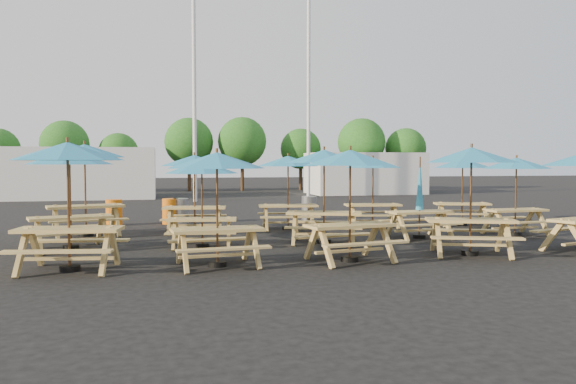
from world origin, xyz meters
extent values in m
plane|color=black|center=(0.00, 0.00, 0.00)|extent=(120.00, 120.00, 0.00)
cube|color=tan|center=(-5.36, -4.04, 0.76)|extent=(1.94, 0.99, 0.06)
cube|color=tan|center=(-5.46, -4.71, 0.46)|extent=(1.87, 0.53, 0.04)
cube|color=tan|center=(-5.25, -3.37, 0.46)|extent=(1.87, 0.53, 0.04)
cylinder|color=black|center=(-5.36, -4.04, 0.05)|extent=(0.37, 0.37, 0.10)
cylinder|color=brown|center=(-5.36, -4.04, 1.19)|extent=(0.05, 0.05, 2.37)
cone|color=teal|center=(-5.36, -4.04, 2.19)|extent=(2.29, 2.29, 0.33)
cube|color=tan|center=(-5.72, -1.36, 0.73)|extent=(1.90, 1.18, 0.06)
cube|color=tan|center=(-5.53, -1.99, 0.45)|extent=(1.78, 0.76, 0.04)
cube|color=tan|center=(-5.91, -0.74, 0.45)|extent=(1.78, 0.76, 0.04)
cylinder|color=black|center=(-5.72, -1.36, 0.05)|extent=(0.36, 0.36, 0.10)
cylinder|color=brown|center=(-5.72, -1.36, 1.14)|extent=(0.04, 0.04, 2.28)
cone|color=teal|center=(-5.72, -1.36, 2.10)|extent=(2.40, 2.40, 0.32)
cube|color=tan|center=(-5.69, 1.03, 0.80)|extent=(2.08, 1.21, 0.07)
cube|color=tan|center=(-5.52, 0.34, 0.49)|extent=(1.96, 0.74, 0.04)
cube|color=tan|center=(-5.86, 1.73, 0.49)|extent=(1.96, 0.74, 0.04)
cylinder|color=black|center=(-5.69, 1.03, 0.05)|extent=(0.39, 0.39, 0.11)
cylinder|color=brown|center=(-5.69, 1.03, 1.25)|extent=(0.05, 0.05, 2.49)
cone|color=teal|center=(-5.69, 1.03, 2.30)|extent=(2.56, 2.56, 0.35)
cube|color=tan|center=(-2.68, -4.19, 0.71)|extent=(1.78, 0.84, 0.06)
cube|color=tan|center=(-2.61, -4.82, 0.43)|extent=(1.73, 0.41, 0.04)
cube|color=tan|center=(-2.74, -3.57, 0.43)|extent=(1.73, 0.41, 0.04)
cylinder|color=black|center=(-2.68, -4.19, 0.05)|extent=(0.34, 0.34, 0.10)
cylinder|color=brown|center=(-2.68, -4.19, 1.10)|extent=(0.04, 0.04, 2.19)
cone|color=teal|center=(-2.68, -4.19, 2.02)|extent=(2.04, 2.04, 0.31)
cube|color=tan|center=(-2.78, -1.65, 0.65)|extent=(1.66, 0.83, 0.05)
cube|color=tan|center=(-2.86, -2.23, 0.40)|extent=(1.60, 0.44, 0.04)
cube|color=tan|center=(-2.70, -1.08, 0.40)|extent=(1.60, 0.44, 0.04)
cylinder|color=black|center=(-2.78, -1.65, 0.04)|extent=(0.32, 0.32, 0.09)
cylinder|color=brown|center=(-2.78, -1.65, 1.01)|extent=(0.04, 0.04, 2.03)
cone|color=teal|center=(-2.78, -1.65, 1.87)|extent=(1.94, 1.94, 0.28)
cube|color=tan|center=(-2.79, 1.13, 0.71)|extent=(1.81, 0.92, 0.06)
cube|color=tan|center=(-2.88, 0.50, 0.43)|extent=(1.75, 0.50, 0.04)
cube|color=tan|center=(-2.69, 1.76, 0.43)|extent=(1.75, 0.50, 0.04)
cylinder|color=black|center=(-2.79, 1.13, 0.05)|extent=(0.35, 0.35, 0.10)
cylinder|color=brown|center=(-2.79, 1.13, 1.11)|extent=(0.04, 0.04, 2.21)
cone|color=teal|center=(-2.79, 1.13, 2.04)|extent=(2.13, 2.13, 0.31)
cube|color=tan|center=(-0.04, -4.23, 0.73)|extent=(1.86, 0.98, 0.06)
cube|color=tan|center=(0.07, -4.87, 0.44)|extent=(1.78, 0.54, 0.04)
cube|color=tan|center=(-0.15, -3.59, 0.44)|extent=(1.78, 0.54, 0.04)
cylinder|color=black|center=(-0.04, -4.23, 0.05)|extent=(0.35, 0.35, 0.10)
cylinder|color=brown|center=(-0.04, -4.23, 1.13)|extent=(0.04, 0.04, 2.25)
cone|color=teal|center=(-0.04, -4.23, 2.08)|extent=(2.20, 2.20, 0.31)
cube|color=tan|center=(0.18, -1.68, 0.74)|extent=(1.94, 1.24, 0.06)
cube|color=tan|center=(-0.03, -2.31, 0.45)|extent=(1.80, 0.81, 0.04)
cube|color=tan|center=(0.39, -1.04, 0.45)|extent=(1.80, 0.81, 0.04)
cylinder|color=black|center=(0.18, -1.68, 0.05)|extent=(0.36, 0.36, 0.10)
cylinder|color=brown|center=(0.18, -1.68, 1.16)|extent=(0.04, 0.04, 2.31)
cone|color=teal|center=(0.18, -1.68, 2.13)|extent=(2.47, 2.47, 0.32)
cube|color=tan|center=(-0.05, 1.29, 0.71)|extent=(1.78, 0.85, 0.06)
cube|color=tan|center=(-0.12, 0.66, 0.43)|extent=(1.74, 0.43, 0.04)
cube|color=tan|center=(0.02, 1.91, 0.43)|extent=(1.74, 0.43, 0.04)
cylinder|color=black|center=(-0.05, 1.29, 0.05)|extent=(0.34, 0.34, 0.10)
cylinder|color=brown|center=(-0.05, 1.29, 1.10)|extent=(0.04, 0.04, 2.20)
cone|color=teal|center=(-0.05, 1.29, 2.03)|extent=(2.05, 2.05, 0.31)
cube|color=tan|center=(2.73, -4.07, 0.75)|extent=(1.95, 1.27, 0.06)
cube|color=tan|center=(2.50, -4.70, 0.45)|extent=(1.80, 0.84, 0.04)
cube|color=tan|center=(2.95, -3.45, 0.45)|extent=(1.80, 0.84, 0.04)
cylinder|color=black|center=(2.73, -4.07, 0.05)|extent=(0.36, 0.36, 0.10)
cylinder|color=brown|center=(2.73, -4.07, 1.16)|extent=(0.04, 0.04, 2.32)
cone|color=teal|center=(2.73, -4.07, 2.14)|extent=(2.50, 2.50, 0.32)
cube|color=tan|center=(2.89, -1.34, 0.69)|extent=(1.71, 0.77, 0.06)
cube|color=tan|center=(2.93, -1.95, 0.42)|extent=(1.68, 0.36, 0.04)
cube|color=tan|center=(2.84, -0.72, 0.42)|extent=(1.68, 0.36, 0.04)
cylinder|color=black|center=(2.89, -1.34, 0.05)|extent=(0.33, 0.33, 0.09)
cylinder|color=brown|center=(2.89, -1.34, 1.07)|extent=(0.04, 0.04, 2.13)
cone|color=teal|center=(2.89, -1.34, 1.44)|extent=(0.20, 0.20, 1.39)
cube|color=tan|center=(2.61, 1.27, 0.69)|extent=(1.75, 0.88, 0.06)
cube|color=tan|center=(2.52, 0.66, 0.42)|extent=(1.69, 0.46, 0.04)
cube|color=tan|center=(2.69, 1.88, 0.42)|extent=(1.69, 0.46, 0.04)
cylinder|color=black|center=(2.61, 1.27, 0.05)|extent=(0.33, 0.33, 0.09)
cylinder|color=brown|center=(2.61, 1.27, 1.07)|extent=(0.04, 0.04, 2.14)
cone|color=teal|center=(2.61, 1.27, 1.97)|extent=(2.05, 2.05, 0.30)
cube|color=tan|center=(5.24, -3.66, 0.44)|extent=(1.75, 0.73, 0.04)
cube|color=tan|center=(5.71, -1.37, 0.69)|extent=(1.70, 0.74, 0.06)
cube|color=tan|center=(5.74, -1.98, 0.42)|extent=(1.68, 0.33, 0.04)
cube|color=tan|center=(5.67, -0.76, 0.42)|extent=(1.68, 0.33, 0.04)
cylinder|color=black|center=(5.71, -1.37, 0.05)|extent=(0.33, 0.33, 0.09)
cylinder|color=brown|center=(5.71, -1.37, 1.07)|extent=(0.04, 0.04, 2.13)
cone|color=teal|center=(5.71, -1.37, 1.96)|extent=(1.90, 1.90, 0.30)
cube|color=tan|center=(5.52, 1.09, 0.69)|extent=(1.78, 1.08, 0.06)
cube|color=tan|center=(5.36, 0.50, 0.42)|extent=(1.67, 0.68, 0.04)
cube|color=tan|center=(5.69, 1.68, 0.42)|extent=(1.67, 0.68, 0.04)
cylinder|color=black|center=(5.52, 1.09, 0.05)|extent=(0.33, 0.33, 0.09)
cylinder|color=brown|center=(5.52, 1.09, 1.07)|extent=(0.04, 0.04, 2.13)
cone|color=teal|center=(5.52, 1.09, 1.97)|extent=(2.23, 2.23, 0.30)
cylinder|color=orange|center=(-5.16, 3.56, 0.41)|extent=(0.51, 0.51, 0.82)
cylinder|color=orange|center=(-3.42, 3.60, 0.41)|extent=(0.51, 0.51, 0.82)
cylinder|color=gray|center=(-3.09, 3.63, 0.41)|extent=(0.51, 0.51, 0.82)
cylinder|color=gray|center=(1.28, 3.84, 0.41)|extent=(0.51, 0.51, 0.82)
cylinder|color=silver|center=(-2.00, 14.00, 6.00)|extent=(0.20, 0.20, 12.00)
cylinder|color=silver|center=(4.50, 16.00, 6.00)|extent=(0.20, 0.20, 12.00)
cube|color=silver|center=(-8.00, 18.00, 1.40)|extent=(8.00, 4.00, 2.80)
cube|color=silver|center=(9.00, 19.00, 1.30)|extent=(7.00, 4.00, 2.60)
cylinder|color=#382314|center=(-9.74, 23.90, 1.07)|extent=(0.24, 0.24, 2.14)
sphere|color=#1E5919|center=(-9.74, 23.90, 3.16)|extent=(3.11, 3.11, 3.11)
cylinder|color=#382314|center=(-6.39, 23.65, 0.89)|extent=(0.24, 0.24, 1.78)
sphere|color=#1E5919|center=(-6.39, 23.65, 2.63)|extent=(2.59, 2.59, 2.59)
cylinder|color=#382314|center=(-1.75, 24.72, 1.16)|extent=(0.24, 0.24, 2.31)
sphere|color=#1E5919|center=(-1.75, 24.72, 3.41)|extent=(3.36, 3.36, 3.36)
cylinder|color=#382314|center=(1.90, 24.26, 1.17)|extent=(0.24, 0.24, 2.35)
sphere|color=#1E5919|center=(1.90, 24.26, 3.47)|extent=(3.41, 3.41, 3.41)
cylinder|color=#382314|center=(6.22, 24.67, 1.01)|extent=(0.24, 0.24, 2.02)
sphere|color=#1E5919|center=(6.22, 24.67, 2.98)|extent=(2.94, 2.94, 2.94)
cylinder|color=#382314|center=(10.23, 22.90, 1.16)|extent=(0.24, 0.24, 2.32)
sphere|color=#1E5919|center=(10.23, 22.90, 3.43)|extent=(3.38, 3.38, 3.38)
cylinder|color=#382314|center=(13.63, 22.92, 1.02)|extent=(0.24, 0.24, 2.03)
sphere|color=#1E5919|center=(13.63, 22.92, 3.00)|extent=(2.95, 2.95, 2.95)
camera|label=1|loc=(-3.72, -14.83, 1.98)|focal=35.00mm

